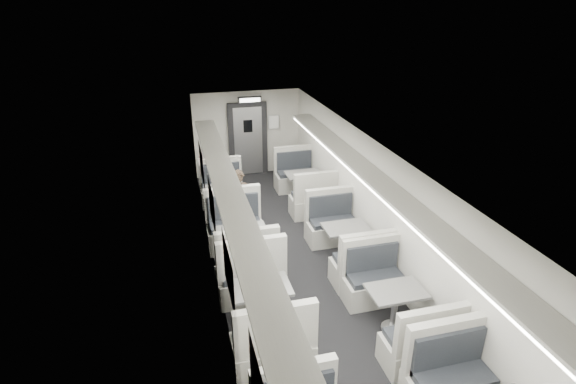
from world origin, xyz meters
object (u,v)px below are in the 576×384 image
vestibule_door (248,140)px  exit_sign (250,100)px  booth_right_c (394,309)px  passenger (240,202)px  booth_right_b (346,243)px  booth_right_a (304,187)px  booth_left_b (242,250)px  booth_left_a (226,202)px  booth_left_c (261,307)px

vestibule_door → exit_sign: (0.00, -0.49, 1.24)m
booth_right_c → passenger: size_ratio=1.45×
vestibule_door → exit_sign: 1.33m
vestibule_door → booth_right_b: bearing=-78.8°
booth_right_a → booth_right_c: size_ratio=1.03×
vestibule_door → booth_right_c: bearing=-82.0°
booth_right_b → passenger: bearing=137.3°
passenger → booth_left_b: bearing=-83.2°
booth_left_a → booth_right_a: bearing=11.3°
exit_sign → booth_right_a: bearing=-59.9°
booth_left_c → booth_right_a: bearing=65.4°
booth_left_a → vestibule_door: (1.00, 2.61, 0.65)m
booth_right_c → exit_sign: exit_sign is taller
booth_left_c → booth_right_a: size_ratio=1.05×
booth_left_c → vestibule_door: vestibule_door is taller
booth_left_c → passenger: (0.20, 3.18, 0.32)m
passenger → vestibule_door: (0.80, 3.41, 0.31)m
booth_left_a → vestibule_door: 2.87m
booth_left_c → exit_sign: (1.00, 6.10, 1.87)m
booth_left_a → booth_right_b: (2.00, -2.46, -0.00)m
booth_right_c → passenger: passenger is taller
booth_right_b → booth_right_c: bearing=-90.0°
booth_left_b → passenger: 1.49m
exit_sign → booth_left_b: bearing=-102.9°
booth_left_c → vestibule_door: size_ratio=1.08×
booth_right_a → booth_right_c: bearing=-90.0°
booth_right_b → booth_left_a: bearing=129.1°
booth_left_b → exit_sign: bearing=77.1°
booth_left_c → booth_right_b: bearing=37.2°
booth_right_c → exit_sign: (-1.00, 6.64, 1.90)m
booth_left_b → exit_sign: exit_sign is taller
booth_left_c → booth_right_b: size_ratio=1.06×
passenger → exit_sign: exit_sign is taller
booth_left_c → booth_right_a: 4.81m
booth_right_a → exit_sign: 2.75m
vestibule_door → booth_left_c: bearing=-98.6°
booth_left_b → booth_right_b: size_ratio=1.10×
booth_left_c → booth_right_b: booth_left_c is taller
booth_left_a → booth_right_a: (2.00, 0.40, 0.00)m
booth_right_a → exit_sign: bearing=120.1°
booth_left_a → booth_left_b: (0.00, -2.25, 0.03)m
booth_left_a → booth_left_c: size_ratio=0.95×
booth_left_a → booth_right_c: (2.00, -4.51, -0.01)m
booth_left_b → booth_right_a: (2.00, 2.65, -0.03)m
booth_left_c → exit_sign: bearing=80.7°
booth_left_b → booth_left_a: bearing=90.0°
booth_right_b → passenger: passenger is taller
booth_right_a → booth_left_b: bearing=-127.1°
booth_left_a → booth_right_c: booth_left_a is taller
booth_right_b → booth_left_c: bearing=-142.8°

